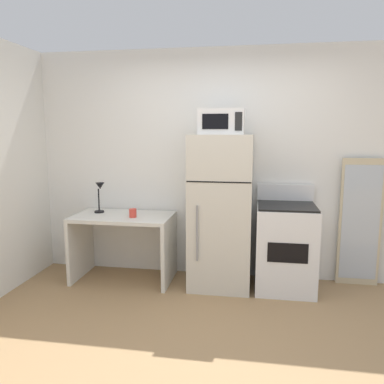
{
  "coord_description": "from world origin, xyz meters",
  "views": [
    {
      "loc": [
        0.39,
        -2.69,
        1.68
      ],
      "look_at": [
        -0.25,
        1.1,
        1.07
      ],
      "focal_mm": 35.62,
      "sensor_mm": 36.0,
      "label": 1
    }
  ],
  "objects_px": {
    "oven_range": "(285,247)",
    "leaning_mirror": "(360,223)",
    "desk": "(124,235)",
    "microwave": "(222,122)",
    "coffee_mug": "(133,213)",
    "desk_lamp": "(100,192)",
    "refrigerator": "(221,212)"
  },
  "relations": [
    {
      "from": "oven_range",
      "to": "leaning_mirror",
      "type": "xyz_separation_m",
      "value": [
        0.8,
        0.26,
        0.23
      ]
    },
    {
      "from": "leaning_mirror",
      "to": "oven_range",
      "type": "bearing_deg",
      "value": -162.36
    },
    {
      "from": "oven_range",
      "to": "leaning_mirror",
      "type": "bearing_deg",
      "value": 17.64
    },
    {
      "from": "desk",
      "to": "microwave",
      "type": "xyz_separation_m",
      "value": [
        1.1,
        -0.01,
        1.26
      ]
    },
    {
      "from": "desk",
      "to": "coffee_mug",
      "type": "relative_size",
      "value": 11.56
    },
    {
      "from": "desk_lamp",
      "to": "refrigerator",
      "type": "relative_size",
      "value": 0.21
    },
    {
      "from": "desk",
      "to": "oven_range",
      "type": "bearing_deg",
      "value": 0.73
    },
    {
      "from": "desk_lamp",
      "to": "microwave",
      "type": "distance_m",
      "value": 1.61
    },
    {
      "from": "desk_lamp",
      "to": "oven_range",
      "type": "distance_m",
      "value": 2.16
    },
    {
      "from": "desk",
      "to": "desk_lamp",
      "type": "bearing_deg",
      "value": 165.02
    },
    {
      "from": "desk",
      "to": "refrigerator",
      "type": "xyz_separation_m",
      "value": [
        1.1,
        0.01,
        0.31
      ]
    },
    {
      "from": "desk_lamp",
      "to": "oven_range",
      "type": "bearing_deg",
      "value": -1.57
    },
    {
      "from": "desk_lamp",
      "to": "coffee_mug",
      "type": "xyz_separation_m",
      "value": [
        0.44,
        -0.16,
        -0.19
      ]
    },
    {
      "from": "coffee_mug",
      "to": "microwave",
      "type": "bearing_deg",
      "value": 4.66
    },
    {
      "from": "refrigerator",
      "to": "microwave",
      "type": "bearing_deg",
      "value": -89.68
    },
    {
      "from": "coffee_mug",
      "to": "microwave",
      "type": "relative_size",
      "value": 0.21
    },
    {
      "from": "microwave",
      "to": "desk",
      "type": "bearing_deg",
      "value": 179.65
    },
    {
      "from": "desk_lamp",
      "to": "coffee_mug",
      "type": "bearing_deg",
      "value": -20.36
    },
    {
      "from": "desk_lamp",
      "to": "microwave",
      "type": "bearing_deg",
      "value": -3.56
    },
    {
      "from": "microwave",
      "to": "leaning_mirror",
      "type": "height_order",
      "value": "microwave"
    },
    {
      "from": "leaning_mirror",
      "to": "refrigerator",
      "type": "bearing_deg",
      "value": -169.99
    },
    {
      "from": "desk_lamp",
      "to": "coffee_mug",
      "type": "relative_size",
      "value": 3.72
    },
    {
      "from": "refrigerator",
      "to": "leaning_mirror",
      "type": "bearing_deg",
      "value": 10.01
    },
    {
      "from": "microwave",
      "to": "leaning_mirror",
      "type": "distance_m",
      "value": 1.86
    },
    {
      "from": "oven_range",
      "to": "leaning_mirror",
      "type": "distance_m",
      "value": 0.87
    },
    {
      "from": "desk",
      "to": "coffee_mug",
      "type": "height_order",
      "value": "coffee_mug"
    },
    {
      "from": "desk_lamp",
      "to": "microwave",
      "type": "xyz_separation_m",
      "value": [
        1.4,
        -0.09,
        0.79
      ]
    },
    {
      "from": "oven_range",
      "to": "coffee_mug",
      "type": "bearing_deg",
      "value": -176.26
    },
    {
      "from": "oven_range",
      "to": "refrigerator",
      "type": "bearing_deg",
      "value": -179.3
    },
    {
      "from": "oven_range",
      "to": "microwave",
      "type": "bearing_deg",
      "value": -177.55
    },
    {
      "from": "coffee_mug",
      "to": "leaning_mirror",
      "type": "xyz_separation_m",
      "value": [
        2.45,
        0.36,
        -0.1
      ]
    },
    {
      "from": "desk",
      "to": "oven_range",
      "type": "relative_size",
      "value": 1.0
    }
  ]
}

